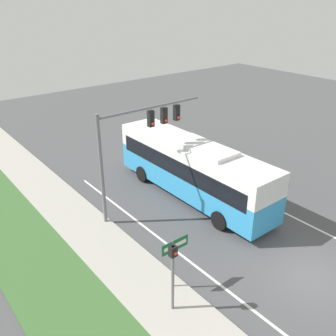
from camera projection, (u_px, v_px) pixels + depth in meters
name	position (u px, v px, depth m)	size (l,w,h in m)	color
ground_plane	(311.00, 276.00, 16.86)	(80.00, 80.00, 0.00)	#4C4C4F
lane_divider_near	(259.00, 315.00, 14.83)	(0.14, 30.00, 0.01)	silver
bus	(193.00, 167.00, 22.64)	(2.76, 11.65, 3.70)	#3393D1
signal_gantry	(138.00, 135.00, 20.14)	(6.71, 0.41, 6.26)	slate
pedestrian_signal	(173.00, 268.00, 14.14)	(0.28, 0.34, 3.15)	slate
street_sign	(174.00, 254.00, 15.46)	(1.37, 0.08, 2.51)	slate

